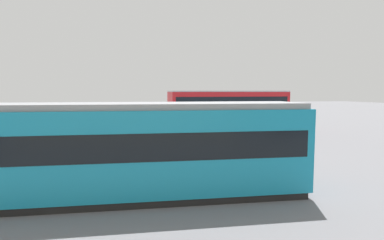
{
  "coord_description": "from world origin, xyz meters",
  "views": [
    {
      "loc": [
        4.78,
        25.26,
        3.73
      ],
      "look_at": [
        0.22,
        4.77,
        1.79
      ],
      "focal_mm": 28.76,
      "sensor_mm": 36.0,
      "label": 1
    }
  ],
  "objects_px": {
    "double_decker_bus": "(229,111)",
    "tram_yellow": "(118,149)",
    "info_sign": "(92,129)",
    "pedestrian_near_railing": "(116,139)",
    "pedestrian_crossing": "(226,142)"
  },
  "relations": [
    {
      "from": "double_decker_bus",
      "to": "pedestrian_crossing",
      "type": "height_order",
      "value": "double_decker_bus"
    },
    {
      "from": "double_decker_bus",
      "to": "info_sign",
      "type": "height_order",
      "value": "double_decker_bus"
    },
    {
      "from": "tram_yellow",
      "to": "pedestrian_near_railing",
      "type": "bearing_deg",
      "value": -87.99
    },
    {
      "from": "tram_yellow",
      "to": "pedestrian_near_railing",
      "type": "distance_m",
      "value": 7.93
    },
    {
      "from": "tram_yellow",
      "to": "info_sign",
      "type": "bearing_deg",
      "value": -77.72
    },
    {
      "from": "tram_yellow",
      "to": "pedestrian_near_railing",
      "type": "xyz_separation_m",
      "value": [
        0.28,
        -7.88,
        -0.82
      ]
    },
    {
      "from": "double_decker_bus",
      "to": "tram_yellow",
      "type": "bearing_deg",
      "value": 58.99
    },
    {
      "from": "pedestrian_near_railing",
      "to": "pedestrian_crossing",
      "type": "xyz_separation_m",
      "value": [
        -6.03,
        2.63,
        0.0
      ]
    },
    {
      "from": "info_sign",
      "to": "pedestrian_crossing",
      "type": "bearing_deg",
      "value": 165.34
    },
    {
      "from": "pedestrian_near_railing",
      "to": "info_sign",
      "type": "xyz_separation_m",
      "value": [
        1.28,
        0.71,
        0.71
      ]
    },
    {
      "from": "tram_yellow",
      "to": "pedestrian_crossing",
      "type": "distance_m",
      "value": 7.84
    },
    {
      "from": "double_decker_bus",
      "to": "tram_yellow",
      "type": "distance_m",
      "value": 19.22
    },
    {
      "from": "tram_yellow",
      "to": "info_sign",
      "type": "height_order",
      "value": "tram_yellow"
    },
    {
      "from": "info_sign",
      "to": "tram_yellow",
      "type": "bearing_deg",
      "value": 102.28
    },
    {
      "from": "pedestrian_near_railing",
      "to": "info_sign",
      "type": "distance_m",
      "value": 1.63
    }
  ]
}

